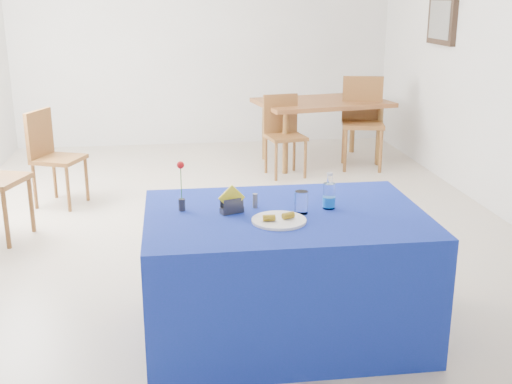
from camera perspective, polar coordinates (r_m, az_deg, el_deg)
The scene contains 17 objects.
floor at distance 5.56m, azimuth -2.38°, elevation -3.47°, with size 7.00×7.00×0.00m, color beige.
room_shell at distance 5.21m, azimuth -2.63°, elevation 14.83°, with size 7.00×7.00×7.00m.
picture_frame at distance 7.40m, azimuth 16.22°, elevation 14.48°, with size 0.06×0.64×0.52m, color black.
picture_art at distance 7.39m, azimuth 16.04°, elevation 14.49°, with size 0.02×0.52×0.40m, color #998C66.
plate at distance 3.52m, azimuth 2.06°, elevation -2.54°, with size 0.30×0.30×0.01m, color white.
drinking_glass at distance 3.65m, azimuth 4.05°, elevation -0.92°, with size 0.08×0.08×0.13m, color white.
salt_shaker at distance 3.69m, azimuth -2.46°, elevation -1.05°, with size 0.03×0.03×0.09m, color gray.
pepper_shaker at distance 3.74m, azimuth -0.08°, elevation -0.78°, with size 0.03×0.03×0.09m, color slate.
blue_table at distance 3.82m, azimuth 2.52°, elevation -7.23°, with size 1.60×1.10×0.76m.
water_bottle at distance 3.75m, azimuth 6.51°, elevation -0.41°, with size 0.07×0.07×0.21m.
napkin_holder at distance 3.65m, azimuth -2.17°, elevation -1.13°, with size 0.15×0.10×0.17m.
rose_vase at distance 3.69m, azimuth -6.66°, elevation 0.35°, with size 0.04×0.04×0.29m.
oak_table at distance 7.76m, azimuth 5.88°, elevation 7.53°, with size 1.66×1.24×0.76m.
chair_bg_left at distance 7.22m, azimuth 2.43°, elevation 5.61°, with size 0.46×0.46×0.90m.
chair_bg_right at distance 7.65m, azimuth 9.44°, elevation 6.72°, with size 0.56×0.56×1.05m.
chair_win_b at distance 6.44m, azimuth -17.81°, elevation 3.49°, with size 0.53×0.53×0.92m.
banana_pieces at distance 3.51m, azimuth 2.05°, elevation -2.20°, with size 0.18×0.07×0.04m.
Camera 1 is at (-0.47, -5.19, 1.95)m, focal length 45.00 mm.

